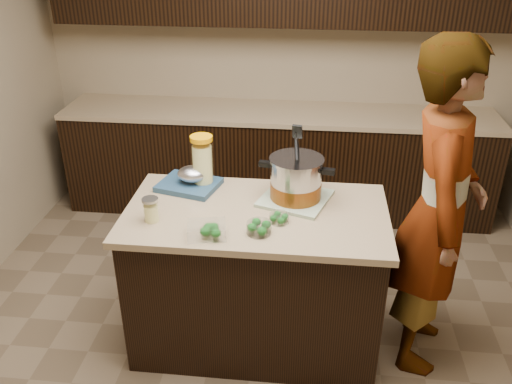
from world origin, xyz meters
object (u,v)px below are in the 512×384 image
lemonade_pitcher (202,164)px  person (438,212)px  stock_pot (296,181)px  island (256,277)px

lemonade_pitcher → person: (1.33, -0.25, -0.10)m
stock_pot → lemonade_pitcher: bearing=178.3°
person → stock_pot: bearing=90.1°
stock_pot → lemonade_pitcher: (-0.56, 0.11, 0.03)m
island → person: 1.10m
island → person: person is taller
stock_pot → lemonade_pitcher: size_ratio=1.37×
stock_pot → island: bearing=-133.9°
island → stock_pot: (0.21, 0.16, 0.57)m
island → person: bearing=0.9°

